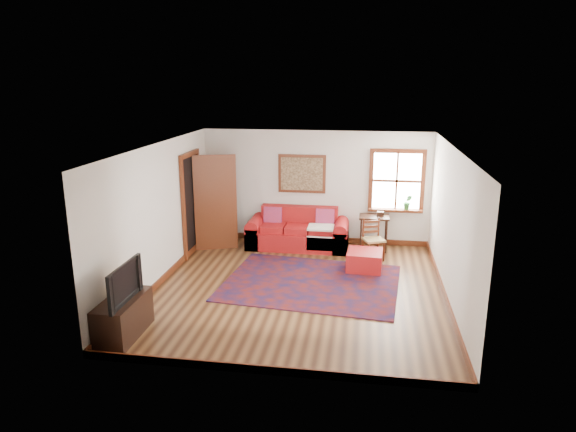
% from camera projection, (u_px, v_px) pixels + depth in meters
% --- Properties ---
extents(ground, '(5.50, 5.50, 0.00)m').
position_uv_depth(ground, '(299.00, 289.00, 9.02)').
color(ground, '#3B1F0F').
rests_on(ground, ground).
extents(room_envelope, '(5.04, 5.54, 2.52)m').
position_uv_depth(room_envelope, '(299.00, 197.00, 8.61)').
color(room_envelope, silver).
rests_on(room_envelope, ground).
extents(window, '(1.18, 0.20, 1.38)m').
position_uv_depth(window, '(398.00, 187.00, 11.00)').
color(window, white).
rests_on(window, ground).
extents(doorway, '(0.89, 1.08, 2.14)m').
position_uv_depth(doorway, '(206.00, 202.00, 10.77)').
color(doorway, black).
rests_on(doorway, ground).
extents(framed_artwork, '(1.05, 0.07, 0.85)m').
position_uv_depth(framed_artwork, '(302.00, 174.00, 11.26)').
color(framed_artwork, '#5F2914').
rests_on(framed_artwork, ground).
extents(persian_rug, '(3.28, 2.73, 0.02)m').
position_uv_depth(persian_rug, '(311.00, 282.00, 9.27)').
color(persian_rug, '#5C130D').
rests_on(persian_rug, ground).
extents(red_leather_sofa, '(2.18, 0.90, 0.85)m').
position_uv_depth(red_leather_sofa, '(298.00, 234.00, 11.22)').
color(red_leather_sofa, '#AC1618').
rests_on(red_leather_sofa, ground).
extents(red_ottoman, '(0.70, 0.70, 0.38)m').
position_uv_depth(red_ottoman, '(365.00, 261.00, 9.87)').
color(red_ottoman, '#AC1618').
rests_on(red_ottoman, ground).
extents(side_table, '(0.63, 0.47, 0.75)m').
position_uv_depth(side_table, '(374.00, 222.00, 10.91)').
color(side_table, black).
rests_on(side_table, ground).
extents(ladder_back_chair, '(0.51, 0.49, 0.84)m').
position_uv_depth(ladder_back_chair, '(373.00, 238.00, 10.41)').
color(ladder_back_chair, tan).
rests_on(ladder_back_chair, ground).
extents(media_cabinet, '(0.47, 1.04, 0.57)m').
position_uv_depth(media_cabinet, '(123.00, 317.00, 7.31)').
color(media_cabinet, black).
rests_on(media_cabinet, ground).
extents(television, '(0.13, 0.96, 0.55)m').
position_uv_depth(television, '(119.00, 283.00, 7.09)').
color(television, black).
rests_on(television, media_cabinet).
extents(candle_hurricane, '(0.12, 0.12, 0.18)m').
position_uv_depth(candle_hurricane, '(137.00, 283.00, 7.59)').
color(candle_hurricane, silver).
rests_on(candle_hurricane, media_cabinet).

